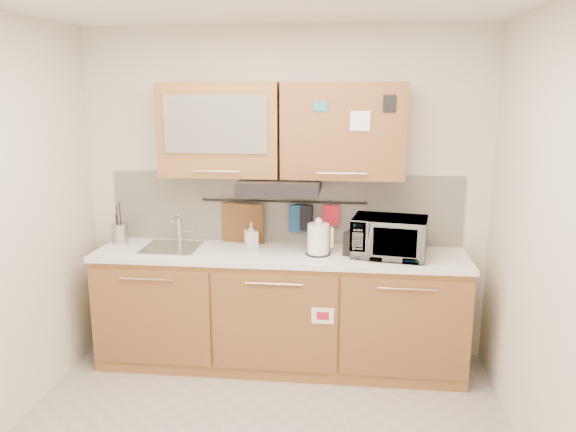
# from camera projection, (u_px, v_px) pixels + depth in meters

# --- Properties ---
(wall_back) EXTENTS (3.20, 0.00, 3.20)m
(wall_back) POSITION_uv_depth(u_px,v_px,m) (284.00, 195.00, 4.48)
(wall_back) COLOR silver
(wall_back) RESTS_ON ground
(wall_right) EXTENTS (0.00, 3.00, 3.00)m
(wall_right) POSITION_uv_depth(u_px,v_px,m) (562.00, 256.00, 2.85)
(wall_right) COLOR silver
(wall_right) RESTS_ON ground
(base_cabinet) EXTENTS (2.80, 0.64, 0.88)m
(base_cabinet) POSITION_uv_depth(u_px,v_px,m) (280.00, 315.00, 4.37)
(base_cabinet) COLOR #9C6137
(base_cabinet) RESTS_ON floor
(countertop) EXTENTS (2.82, 0.62, 0.04)m
(countertop) POSITION_uv_depth(u_px,v_px,m) (279.00, 255.00, 4.26)
(countertop) COLOR white
(countertop) RESTS_ON base_cabinet
(backsplash) EXTENTS (2.80, 0.02, 0.56)m
(backsplash) POSITION_uv_depth(u_px,v_px,m) (284.00, 208.00, 4.49)
(backsplash) COLOR silver
(backsplash) RESTS_ON countertop
(upper_cabinets) EXTENTS (1.82, 0.37, 0.70)m
(upper_cabinets) POSITION_uv_depth(u_px,v_px,m) (281.00, 130.00, 4.19)
(upper_cabinets) COLOR #9C6137
(upper_cabinets) RESTS_ON wall_back
(range_hood) EXTENTS (0.60, 0.46, 0.10)m
(range_hood) POSITION_uv_depth(u_px,v_px,m) (280.00, 186.00, 4.21)
(range_hood) COLOR black
(range_hood) RESTS_ON upper_cabinets
(sink) EXTENTS (0.42, 0.40, 0.26)m
(sink) POSITION_uv_depth(u_px,v_px,m) (172.00, 247.00, 4.37)
(sink) COLOR silver
(sink) RESTS_ON countertop
(utensil_rail) EXTENTS (1.30, 0.02, 0.02)m
(utensil_rail) POSITION_uv_depth(u_px,v_px,m) (283.00, 202.00, 4.44)
(utensil_rail) COLOR black
(utensil_rail) RESTS_ON backsplash
(utensil_crock) EXTENTS (0.15, 0.15, 0.33)m
(utensil_crock) POSITION_uv_depth(u_px,v_px,m) (120.00, 233.00, 4.49)
(utensil_crock) COLOR #A9A9AE
(utensil_crock) RESTS_ON countertop
(kettle) EXTENTS (0.21, 0.21, 0.28)m
(kettle) POSITION_uv_depth(u_px,v_px,m) (318.00, 240.00, 4.17)
(kettle) COLOR white
(kettle) RESTS_ON countertop
(toaster) EXTENTS (0.27, 0.21, 0.18)m
(toaster) POSITION_uv_depth(u_px,v_px,m) (361.00, 244.00, 4.15)
(toaster) COLOR black
(toaster) RESTS_ON countertop
(microwave) EXTENTS (0.58, 0.44, 0.29)m
(microwave) POSITION_uv_depth(u_px,v_px,m) (389.00, 237.00, 4.12)
(microwave) COLOR #999999
(microwave) RESTS_ON countertop
(soap_bottle) EXTENTS (0.12, 0.12, 0.20)m
(soap_bottle) POSITION_uv_depth(u_px,v_px,m) (251.00, 235.00, 4.37)
(soap_bottle) COLOR #999999
(soap_bottle) RESTS_ON countertop
(cutting_board) EXTENTS (0.35, 0.07, 0.43)m
(cutting_board) POSITION_uv_depth(u_px,v_px,m) (243.00, 229.00, 4.51)
(cutting_board) COLOR brown
(cutting_board) RESTS_ON utensil_rail
(oven_mitt) EXTENTS (0.13, 0.08, 0.22)m
(oven_mitt) POSITION_uv_depth(u_px,v_px,m) (298.00, 218.00, 4.44)
(oven_mitt) COLOR #204E93
(oven_mitt) RESTS_ON utensil_rail
(dark_pouch) EXTENTS (0.14, 0.07, 0.21)m
(dark_pouch) POSITION_uv_depth(u_px,v_px,m) (304.00, 218.00, 4.43)
(dark_pouch) COLOR black
(dark_pouch) RESTS_ON utensil_rail
(pot_holder) EXTENTS (0.13, 0.03, 0.16)m
(pot_holder) POSITION_uv_depth(u_px,v_px,m) (331.00, 215.00, 4.40)
(pot_holder) COLOR red
(pot_holder) RESTS_ON utensil_rail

